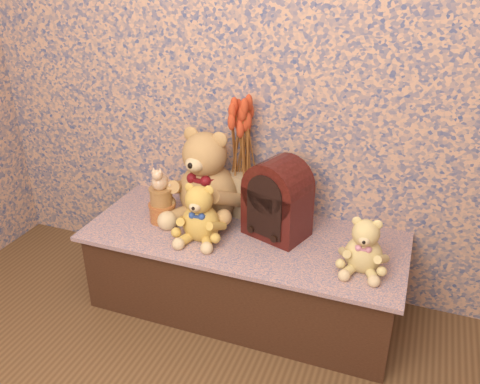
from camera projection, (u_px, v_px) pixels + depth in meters
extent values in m
cube|color=#3B4B7A|center=(268.00, 22.00, 2.15)|extent=(3.00, 0.10, 2.60)
cube|color=#3C4D7C|center=(244.00, 271.00, 2.39)|extent=(1.46, 0.60, 0.41)
cylinder|color=tan|center=(242.00, 193.00, 2.44)|extent=(0.16, 0.16, 0.21)
cylinder|color=gold|center=(162.00, 212.00, 2.40)|extent=(0.15, 0.15, 0.09)
cylinder|color=tan|center=(161.00, 196.00, 2.36)|extent=(0.13, 0.13, 0.08)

